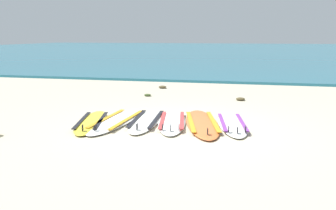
{
  "coord_description": "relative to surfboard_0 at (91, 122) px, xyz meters",
  "views": [
    {
      "loc": [
        1.35,
        -6.91,
        1.81
      ],
      "look_at": [
        -0.48,
        1.07,
        0.25
      ],
      "focal_mm": 39.55,
      "sensor_mm": 36.0,
      "label": 1
    }
  ],
  "objects": [
    {
      "name": "ground_plane",
      "position": [
        1.86,
        -0.0,
        -0.04
      ],
      "size": [
        80.0,
        80.0,
        0.0
      ],
      "primitive_type": "plane",
      "color": "#B7AD93"
    },
    {
      "name": "sea",
      "position": [
        1.86,
        36.95,
        0.01
      ],
      "size": [
        80.0,
        60.0,
        0.1
      ],
      "primitive_type": "cube",
      "color": "#23667A",
      "rests_on": "ground"
    },
    {
      "name": "surfboard_0",
      "position": [
        0.0,
        0.0,
        0.0
      ],
      "size": [
        1.05,
        2.25,
        0.18
      ],
      "color": "yellow",
      "rests_on": "ground"
    },
    {
      "name": "surfboard_1",
      "position": [
        0.47,
        0.24,
        -0.0
      ],
      "size": [
        0.74,
        2.58,
        0.18
      ],
      "color": "white",
      "rests_on": "ground"
    },
    {
      "name": "surfboard_2",
      "position": [
        1.07,
        0.39,
        -0.0
      ],
      "size": [
        0.79,
        2.37,
        0.18
      ],
      "color": "silver",
      "rests_on": "ground"
    },
    {
      "name": "surfboard_3",
      "position": [
        1.63,
        0.39,
        0.0
      ],
      "size": [
        0.95,
        2.31,
        0.18
      ],
      "color": "white",
      "rests_on": "ground"
    },
    {
      "name": "surfboard_4",
      "position": [
        2.25,
        0.41,
        -0.0
      ],
      "size": [
        1.21,
        2.64,
        0.18
      ],
      "color": "orange",
      "rests_on": "ground"
    },
    {
      "name": "surfboard_5",
      "position": [
        2.85,
        0.48,
        0.0
      ],
      "size": [
        0.9,
        2.24,
        0.18
      ],
      "color": "white",
      "rests_on": "ground"
    },
    {
      "name": "seaweed_clump_near_shoreline",
      "position": [
        2.92,
        3.45,
        0.01
      ],
      "size": [
        0.25,
        0.2,
        0.09
      ],
      "primitive_type": "ellipsoid",
      "color": "#4C4228",
      "rests_on": "ground"
    },
    {
      "name": "seaweed_clump_mid_sand",
      "position": [
        0.18,
        3.57,
        -0.0
      ],
      "size": [
        0.21,
        0.17,
        0.07
      ],
      "primitive_type": "ellipsoid",
      "color": "#384723",
      "rests_on": "ground"
    },
    {
      "name": "seaweed_clump_by_the_boards",
      "position": [
        0.23,
        5.27,
        0.01
      ],
      "size": [
        0.27,
        0.21,
        0.09
      ],
      "primitive_type": "ellipsoid",
      "color": "#4C4228",
      "rests_on": "ground"
    }
  ]
}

